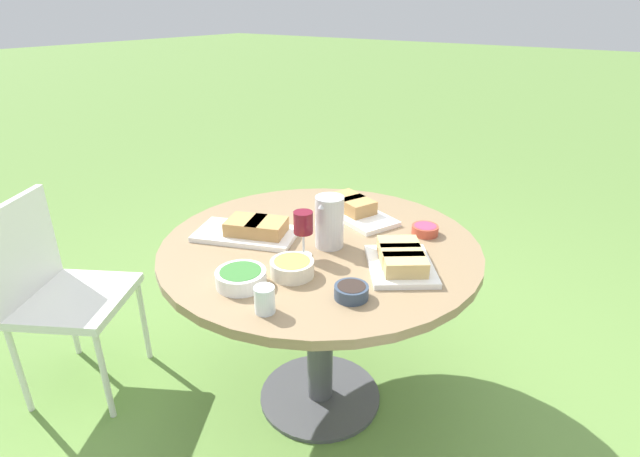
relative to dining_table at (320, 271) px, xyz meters
The scene contains 13 objects.
ground_plane 0.65m from the dining_table, ahead, with size 40.00×40.00×0.00m, color #668E42.
dining_table is the anchor object (origin of this frame).
chair_near_left 1.14m from the dining_table, 59.42° to the right, with size 0.59×0.59×0.89m.
water_pitcher 0.23m from the dining_table, 88.34° to the left, with size 0.12×0.11×0.20m.
wine_glass 0.28m from the dining_table, ahead, with size 0.07×0.07×0.17m.
platter_bread_main 0.31m from the dining_table, 65.34° to the right, with size 0.34×0.44×0.07m.
platter_charcuterie 0.34m from the dining_table, behind, with size 0.30×0.40×0.08m.
platter_sandwich_side 0.38m from the dining_table, 90.55° to the left, with size 0.36×0.35×0.07m.
bowl_fries 0.31m from the dining_table, 15.19° to the left, with size 0.15×0.15×0.06m.
bowl_salad 0.43m from the dining_table, ahead, with size 0.17×0.17×0.05m.
bowl_olives 0.43m from the dining_table, 49.97° to the left, with size 0.11×0.11×0.04m.
bowl_dip_red 0.45m from the dining_table, 136.28° to the left, with size 0.11×0.11×0.04m.
cup_water_near 0.52m from the dining_table, 16.52° to the left, with size 0.06×0.06×0.08m.
Camera 1 is at (1.39, 1.01, 1.62)m, focal length 28.00 mm.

